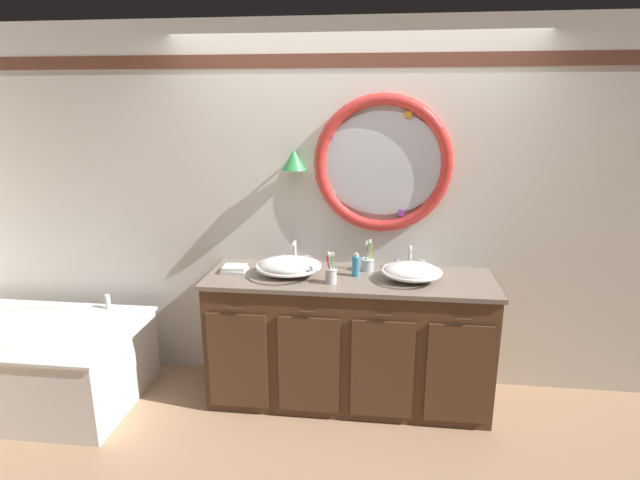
{
  "coord_description": "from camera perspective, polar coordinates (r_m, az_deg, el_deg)",
  "views": [
    {
      "loc": [
        0.21,
        -2.98,
        2.05
      ],
      "look_at": [
        -0.18,
        0.25,
        1.16
      ],
      "focal_mm": 28.38,
      "sensor_mm": 36.0,
      "label": 1
    }
  ],
  "objects": [
    {
      "name": "sink_basin_left",
      "position": [
        3.43,
        -3.56,
        -2.97
      ],
      "size": [
        0.45,
        0.45,
        0.13
      ],
      "color": "white",
      "rests_on": "vanity_counter"
    },
    {
      "name": "faucet_set_left",
      "position": [
        3.66,
        -2.87,
        -1.77
      ],
      "size": [
        0.24,
        0.12,
        0.18
      ],
      "color": "silver",
      "rests_on": "vanity_counter"
    },
    {
      "name": "toothbrush_holder_right",
      "position": [
        3.55,
        5.37,
        -2.64
      ],
      "size": [
        0.09,
        0.09,
        0.22
      ],
      "color": "silver",
      "rests_on": "vanity_counter"
    },
    {
      "name": "soap_dispenser",
      "position": [
        3.42,
        4.08,
        -2.89
      ],
      "size": [
        0.05,
        0.06,
        0.17
      ],
      "color": "#388EBC",
      "rests_on": "vanity_counter"
    },
    {
      "name": "toothbrush_holder_left",
      "position": [
        3.28,
        1.24,
        -3.92
      ],
      "size": [
        0.08,
        0.08,
        0.21
      ],
      "color": "silver",
      "rests_on": "vanity_counter"
    },
    {
      "name": "sink_basin_right",
      "position": [
        3.38,
        10.29,
        -3.53
      ],
      "size": [
        0.4,
        0.4,
        0.12
      ],
      "color": "white",
      "rests_on": "vanity_counter"
    },
    {
      "name": "bathtub",
      "position": [
        4.16,
        -30.06,
        -11.23
      ],
      "size": [
        1.52,
        0.93,
        0.66
      ],
      "color": "white",
      "rests_on": "ground_plane"
    },
    {
      "name": "ground_plane",
      "position": [
        3.62,
        2.5,
        -19.27
      ],
      "size": [
        14.0,
        14.0,
        0.0
      ],
      "primitive_type": "plane",
      "color": "tan"
    },
    {
      "name": "folded_hand_towel",
      "position": [
        3.55,
        -9.59,
        -3.26
      ],
      "size": [
        0.17,
        0.14,
        0.05
      ],
      "color": "white",
      "rests_on": "vanity_counter"
    },
    {
      "name": "faucet_set_right",
      "position": [
        3.61,
        10.09,
        -2.22
      ],
      "size": [
        0.23,
        0.14,
        0.17
      ],
      "color": "silver",
      "rests_on": "vanity_counter"
    },
    {
      "name": "back_wall_assembly",
      "position": [
        3.64,
        3.65,
        3.72
      ],
      "size": [
        6.4,
        0.26,
        2.6
      ],
      "color": "silver",
      "rests_on": "ground_plane"
    },
    {
      "name": "vanity_counter",
      "position": [
        3.6,
        3.22,
        -11.0
      ],
      "size": [
        1.94,
        0.64,
        0.91
      ],
      "color": "brown",
      "rests_on": "ground_plane"
    }
  ]
}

